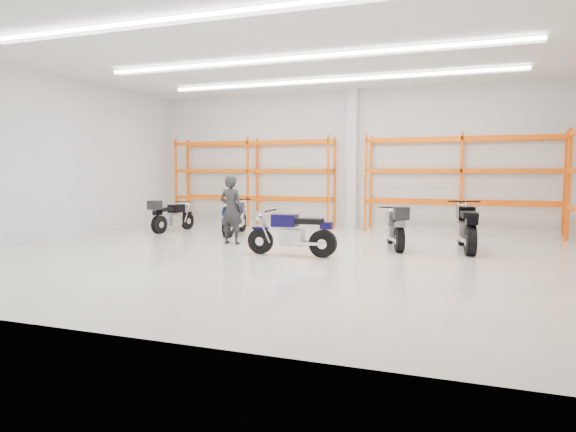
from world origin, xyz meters
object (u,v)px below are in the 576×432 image
(motorcycle_back_a, at_px, (170,217))
(structural_column, at_px, (352,159))
(motorcycle_back_c, at_px, (396,228))
(motorcycle_main, at_px, (295,235))
(standing_man, at_px, (231,210))
(motorcycle_back_b, at_px, (234,219))
(motorcycle_back_d, at_px, (466,228))

(motorcycle_back_a, height_order, structural_column, structural_column)
(motorcycle_back_a, height_order, motorcycle_back_c, motorcycle_back_c)
(motorcycle_back_c, bearing_deg, structural_column, 116.25)
(motorcycle_main, relative_size, motorcycle_back_a, 1.05)
(structural_column, bearing_deg, motorcycle_back_a, -148.26)
(standing_man, xyz_separation_m, structural_column, (2.03, 4.74, 1.37))
(motorcycle_back_a, xyz_separation_m, motorcycle_back_b, (2.16, 0.06, 0.00))
(motorcycle_back_a, xyz_separation_m, motorcycle_back_c, (7.00, -1.08, 0.03))
(motorcycle_back_a, bearing_deg, structural_column, 31.74)
(motorcycle_back_c, bearing_deg, motorcycle_back_a, 171.22)
(standing_man, relative_size, structural_column, 0.39)
(motorcycle_main, distance_m, motorcycle_back_a, 5.83)
(structural_column, bearing_deg, motorcycle_main, -88.87)
(motorcycle_back_c, relative_size, standing_man, 1.15)
(motorcycle_back_d, bearing_deg, standing_man, -171.44)
(motorcycle_back_c, distance_m, structural_column, 4.94)
(motorcycle_back_c, relative_size, motorcycle_back_d, 0.87)
(motorcycle_back_a, xyz_separation_m, structural_column, (4.96, 3.07, 1.77))
(motorcycle_main, height_order, motorcycle_back_c, motorcycle_back_c)
(motorcycle_main, relative_size, motorcycle_back_c, 1.01)
(motorcycle_back_a, height_order, standing_man, standing_man)
(motorcycle_back_d, height_order, standing_man, standing_man)
(motorcycle_back_c, bearing_deg, standing_man, -171.77)
(motorcycle_back_b, bearing_deg, motorcycle_back_d, -7.72)
(standing_man, bearing_deg, motorcycle_main, 154.50)
(motorcycle_back_a, bearing_deg, standing_man, -29.74)
(motorcycle_main, xyz_separation_m, motorcycle_back_b, (-2.92, 2.92, 0.01))
(motorcycle_main, height_order, motorcycle_back_a, motorcycle_main)
(motorcycle_main, bearing_deg, motorcycle_back_c, 42.70)
(motorcycle_back_a, distance_m, structural_column, 6.09)
(motorcycle_main, height_order, standing_man, standing_man)
(standing_man, bearing_deg, motorcycle_back_c, -168.31)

